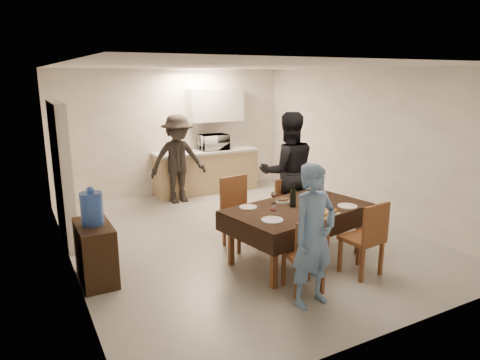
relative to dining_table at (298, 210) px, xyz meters
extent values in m
cube|color=#A1A19D|center=(-0.26, 1.13, -0.71)|extent=(5.00, 6.00, 0.02)
cube|color=white|center=(-0.26, 1.13, 1.89)|extent=(5.00, 6.00, 0.02)
cube|color=white|center=(-0.26, 4.13, 0.59)|extent=(5.00, 0.02, 2.60)
cube|color=white|center=(-0.26, -1.87, 0.59)|extent=(5.00, 0.02, 2.60)
cube|color=white|center=(-2.76, 1.13, 0.59)|extent=(0.02, 6.00, 2.60)
cube|color=white|center=(2.24, 1.13, 0.59)|extent=(0.02, 6.00, 2.60)
cube|color=silver|center=(-2.68, 2.33, 0.34)|extent=(0.15, 1.40, 2.10)
cube|color=tan|center=(0.34, 3.81, -0.28)|extent=(2.20, 0.60, 0.86)
cube|color=beige|center=(0.34, 3.81, 0.17)|extent=(2.24, 0.64, 0.05)
cube|color=silver|center=(0.64, 3.95, 1.14)|extent=(1.20, 0.34, 0.70)
cube|color=black|center=(0.00, 0.00, 0.01)|extent=(2.08, 1.44, 0.04)
cube|color=brown|center=(0.00, 0.00, -0.36)|extent=(0.07, 0.07, 0.71)
cube|color=brown|center=(-0.45, -0.75, -0.27)|extent=(0.47, 0.47, 0.05)
cube|color=brown|center=(-0.45, -0.94, -0.02)|extent=(0.42, 0.10, 0.45)
cube|color=brown|center=(0.45, -0.75, -0.24)|extent=(0.48, 0.48, 0.05)
cube|color=brown|center=(0.45, -0.95, 0.02)|extent=(0.44, 0.09, 0.47)
cube|color=brown|center=(-0.45, 0.75, -0.21)|extent=(0.52, 0.52, 0.06)
cube|color=brown|center=(-0.45, 0.54, 0.07)|extent=(0.47, 0.10, 0.50)
cube|color=brown|center=(0.45, 0.75, -0.28)|extent=(0.45, 0.45, 0.05)
cube|color=brown|center=(0.45, 0.57, -0.04)|extent=(0.41, 0.09, 0.43)
cube|color=black|center=(-2.54, 0.65, -0.35)|extent=(0.39, 0.79, 0.73)
cylinder|color=blue|center=(-2.54, 0.65, 0.22)|extent=(0.26, 0.26, 0.40)
cylinder|color=white|center=(0.35, -0.05, 0.13)|extent=(0.12, 0.12, 0.18)
cube|color=#B18034|center=(0.10, -0.38, 0.06)|extent=(0.46, 0.39, 0.05)
cylinder|color=white|center=(0.30, 0.18, 0.07)|extent=(0.20, 0.20, 0.08)
cylinder|color=white|center=(-0.05, 0.28, 0.05)|extent=(0.20, 0.20, 0.03)
cylinder|color=white|center=(-0.60, -0.30, 0.04)|extent=(0.27, 0.27, 0.02)
cylinder|color=white|center=(0.60, -0.30, 0.04)|extent=(0.27, 0.27, 0.02)
cylinder|color=white|center=(-0.60, 0.30, 0.04)|extent=(0.24, 0.24, 0.01)
cylinder|color=white|center=(0.60, 0.30, 0.04)|extent=(0.25, 0.25, 0.01)
imported|color=silver|center=(0.52, 3.81, 0.36)|extent=(0.59, 0.40, 0.33)
imported|color=#6088B7|center=(-0.55, -1.05, 0.08)|extent=(0.62, 0.45, 1.59)
imported|color=black|center=(0.55, 1.05, 0.25)|extent=(1.11, 0.97, 1.92)
imported|color=black|center=(-0.46, 3.36, 0.16)|extent=(1.12, 0.65, 1.74)
camera|label=1|loc=(-3.28, -4.47, 1.76)|focal=32.00mm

